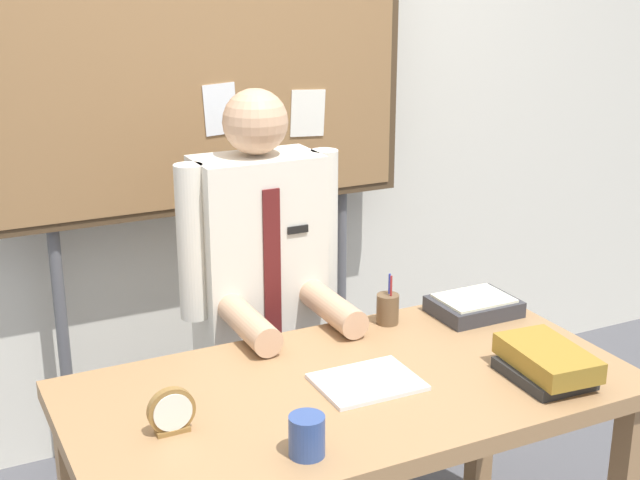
{
  "coord_description": "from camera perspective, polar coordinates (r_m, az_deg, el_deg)",
  "views": [
    {
      "loc": [
        -1.03,
        -1.88,
        1.86
      ],
      "look_at": [
        0.0,
        0.19,
        1.1
      ],
      "focal_mm": 49.67,
      "sensor_mm": 36.0,
      "label": 1
    }
  ],
  "objects": [
    {
      "name": "book_stack",
      "position": [
        2.49,
        14.37,
        -7.67
      ],
      "size": [
        0.2,
        0.3,
        0.09
      ],
      "color": "#262626",
      "rests_on": "desk"
    },
    {
      "name": "person",
      "position": [
        2.96,
        -3.82,
        -5.42
      ],
      "size": [
        0.55,
        0.56,
        1.46
      ],
      "color": "#2D2D33",
      "rests_on": "ground_plane"
    },
    {
      "name": "desk_clock",
      "position": [
        2.19,
        -9.54,
        -10.91
      ],
      "size": [
        0.12,
        0.04,
        0.12
      ],
      "color": "olive",
      "rests_on": "desk"
    },
    {
      "name": "paper_tray",
      "position": [
        2.88,
        9.88,
        -4.2
      ],
      "size": [
        0.26,
        0.2,
        0.06
      ],
      "color": "#333338",
      "rests_on": "desk"
    },
    {
      "name": "pen_holder",
      "position": [
        2.77,
        4.38,
        -4.43
      ],
      "size": [
        0.07,
        0.07,
        0.16
      ],
      "color": "brown",
      "rests_on": "desk"
    },
    {
      "name": "bulletin_board",
      "position": [
        3.16,
        -7.48,
        12.29
      ],
      "size": [
        1.54,
        0.09,
        2.19
      ],
      "color": "#4C3823",
      "rests_on": "ground_plane"
    },
    {
      "name": "back_wall",
      "position": [
        3.38,
        -8.5,
        9.19
      ],
      "size": [
        6.4,
        0.08,
        2.7
      ],
      "primitive_type": "cube",
      "color": "silver",
      "rests_on": "ground_plane"
    },
    {
      "name": "open_notebook",
      "position": [
        2.41,
        3.06,
        -9.12
      ],
      "size": [
        0.27,
        0.22,
        0.01
      ],
      "primitive_type": "cube",
      "rotation": [
        0.0,
        0.0,
        -0.01
      ],
      "color": "silver",
      "rests_on": "desk"
    },
    {
      "name": "desk",
      "position": [
        2.45,
        2.05,
        -11.23
      ],
      "size": [
        1.52,
        0.78,
        0.75
      ],
      "color": "#9E754C",
      "rests_on": "ground_plane"
    },
    {
      "name": "coffee_mug",
      "position": [
        2.07,
        -0.85,
        -12.5
      ],
      "size": [
        0.08,
        0.08,
        0.1
      ],
      "primitive_type": "cylinder",
      "color": "#334C8C",
      "rests_on": "desk"
    }
  ]
}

